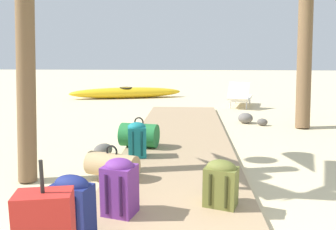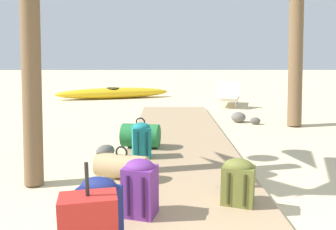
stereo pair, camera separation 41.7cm
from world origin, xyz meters
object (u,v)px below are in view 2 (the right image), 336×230
Objects in this scene: backpack_navy at (100,209)px; lounge_chair at (229,96)px; backpack_teal at (141,139)px; kayak at (113,93)px; backpack_purple at (140,186)px; duffel_bag_green at (141,135)px; duffel_bag_tan at (122,166)px; backpack_olive at (238,180)px.

lounge_chair is at bearing 72.58° from backpack_navy.
backpack_teal is 6.11m from lounge_chair.
kayak is at bearing 101.70° from backpack_teal.
lounge_chair is (2.52, 8.03, -0.05)m from backpack_navy.
duffel_bag_green is at bearing 93.96° from backpack_purple.
duffel_bag_tan is 0.17× the size of kayak.
backpack_olive is 1.02m from backpack_purple.
lounge_chair reaches higher than backpack_teal.
duffel_bag_green is at bearing 87.69° from backpack_navy.
backpack_purple is at bearing -73.29° from duffel_bag_tan.
duffel_bag_tan is 1.26× the size of backpack_navy.
backpack_navy is at bearing -149.93° from backpack_olive.
backpack_olive is 0.68× the size of duffel_bag_tan.
duffel_bag_green is 1.19× the size of backpack_navy.
backpack_purple is 0.34× the size of lounge_chair.
duffel_bag_green is (-0.05, 0.57, -0.08)m from backpack_teal.
backpack_teal reaches higher than backpack_olive.
duffel_bag_tan is (-1.29, 0.76, -0.10)m from backpack_olive.
backpack_purple is 0.13× the size of kayak.
kayak is (-1.56, 7.52, -0.16)m from backpack_teal.
backpack_teal is at bearing -78.30° from kayak.
lounge_chair reaches higher than backpack_purple.
backpack_olive is at bearing -99.64° from lounge_chair.
backpack_navy is at bearing -120.15° from backpack_purple.
backpack_teal is 0.78× the size of duffel_bag_green.
duffel_bag_tan is 7.00m from lounge_chair.
backpack_olive is 0.87× the size of backpack_purple.
kayak is at bearing 99.29° from duffel_bag_tan.
duffel_bag_tan is at bearing 149.44° from backpack_olive.
duffel_bag_green is 7.12m from kayak.
backpack_olive is 1.48m from backpack_navy.
backpack_purple is at bearing -79.90° from kayak.
backpack_navy is (0.01, -1.51, 0.15)m from duffel_bag_tan.
kayak is at bearing 97.97° from backpack_navy.
lounge_chair reaches higher than duffel_bag_tan.
lounge_chair is (2.40, 5.07, 0.05)m from duffel_bag_green.
backpack_purple is at bearing -86.40° from backpack_teal.
duffel_bag_green is at bearing -77.78° from kayak.
duffel_bag_green reaches higher than backpack_olive.
backpack_navy reaches higher than backpack_teal.
lounge_chair is 0.40× the size of kayak.
duffel_bag_green is 5.61m from lounge_chair.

